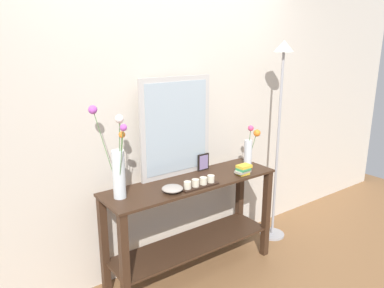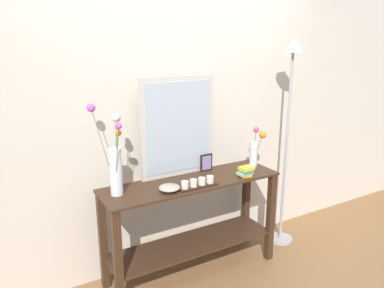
# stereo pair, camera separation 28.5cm
# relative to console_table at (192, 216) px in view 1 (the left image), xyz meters

# --- Properties ---
(ground_plane) EXTENTS (7.00, 6.00, 0.02)m
(ground_plane) POSITION_rel_console_table_xyz_m (0.00, 0.00, -0.53)
(ground_plane) COLOR brown
(wall_back) EXTENTS (6.40, 0.08, 2.70)m
(wall_back) POSITION_rel_console_table_xyz_m (0.00, 0.33, 0.83)
(wall_back) COLOR beige
(wall_back) RESTS_ON ground
(console_table) EXTENTS (1.46, 0.42, 0.82)m
(console_table) POSITION_rel_console_table_xyz_m (0.00, 0.00, 0.00)
(console_table) COLOR #382316
(console_table) RESTS_ON ground
(mirror_leaning) EXTENTS (0.65, 0.03, 0.81)m
(mirror_leaning) POSITION_rel_console_table_xyz_m (-0.03, 0.18, 0.71)
(mirror_leaning) COLOR #B7B2AD
(mirror_leaning) RESTS_ON console_table
(tall_vase_left) EXTENTS (0.21, 0.27, 0.66)m
(tall_vase_left) POSITION_rel_console_table_xyz_m (-0.61, 0.03, 0.55)
(tall_vase_left) COLOR silver
(tall_vase_left) RESTS_ON console_table
(vase_right) EXTENTS (0.13, 0.10, 0.36)m
(vase_right) POSITION_rel_console_table_xyz_m (0.66, 0.03, 0.46)
(vase_right) COLOR silver
(vase_right) RESTS_ON console_table
(candle_tray) EXTENTS (0.32, 0.09, 0.07)m
(candle_tray) POSITION_rel_console_table_xyz_m (-0.03, -0.14, 0.33)
(candle_tray) COLOR black
(candle_tray) RESTS_ON console_table
(picture_frame_small) EXTENTS (0.11, 0.01, 0.15)m
(picture_frame_small) POSITION_rel_console_table_xyz_m (0.22, 0.14, 0.38)
(picture_frame_small) COLOR black
(picture_frame_small) RESTS_ON console_table
(decorative_bowl) EXTENTS (0.16, 0.16, 0.05)m
(decorative_bowl) POSITION_rel_console_table_xyz_m (-0.25, -0.10, 0.33)
(decorative_bowl) COLOR #9E9389
(decorative_bowl) RESTS_ON console_table
(book_stack) EXTENTS (0.14, 0.09, 0.08)m
(book_stack) POSITION_rel_console_table_xyz_m (0.43, -0.13, 0.35)
(book_stack) COLOR gold
(book_stack) RESTS_ON console_table
(floor_lamp) EXTENTS (0.24, 0.24, 1.90)m
(floor_lamp) POSITION_rel_console_table_xyz_m (1.01, 0.02, 0.76)
(floor_lamp) COLOR #9E9EA3
(floor_lamp) RESTS_ON ground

